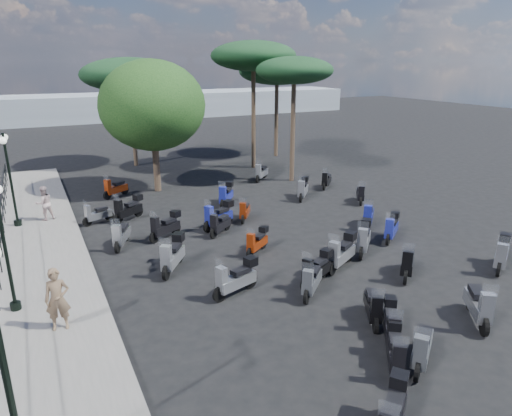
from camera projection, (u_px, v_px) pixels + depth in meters
name	position (u px, v px, depth m)	size (l,w,h in m)	color
ground	(241.00, 257.00, 16.81)	(120.00, 120.00, 0.00)	black
sidewalk	(44.00, 258.00, 16.55)	(3.00, 30.00, 0.15)	#63625F
lamp_post_0	(2.00, 358.00, 6.96)	(0.42, 1.24, 4.22)	black
lamp_post_1	(4.00, 241.00, 12.33)	(0.34, 1.08, 3.66)	black
lamp_post_2	(10.00, 174.00, 18.87)	(0.32, 1.17, 3.97)	black
woman	(57.00, 299.00, 11.79)	(0.63, 0.41, 1.71)	brown
pedestrian_far	(44.00, 203.00, 20.03)	(0.75, 0.58, 1.54)	#C4A9A7
scooter_1	(236.00, 279.00, 13.95)	(1.71, 0.79, 1.40)	black
scooter_2	(173.00, 256.00, 15.53)	(1.26, 1.60, 1.49)	black
scooter_3	(165.00, 226.00, 18.42)	(1.53, 0.98, 1.34)	black
scooter_4	(121.00, 236.00, 17.53)	(0.94, 1.58, 1.37)	black
scooter_5	(97.00, 215.00, 20.12)	(1.42, 0.73, 1.19)	black
scooter_6	(422.00, 348.00, 10.66)	(1.44, 1.14, 1.38)	black
scooter_7	(373.00, 307.00, 12.50)	(0.98, 1.44, 1.30)	black
scooter_8	(311.00, 281.00, 13.93)	(1.30, 1.21, 1.33)	black
scooter_9	(219.00, 216.00, 19.54)	(1.68, 1.00, 1.44)	black
scooter_10	(128.00, 209.00, 20.53)	(1.55, 1.07, 1.38)	black
scooter_11	(115.00, 189.00, 24.01)	(1.47, 1.01, 1.34)	black
scooter_12	(391.00, 325.00, 11.62)	(1.10, 1.35, 1.27)	black
scooter_13	(316.00, 269.00, 14.67)	(1.55, 0.88, 1.31)	black
scooter_14	(342.00, 253.00, 15.74)	(1.71, 1.08, 1.49)	black
scooter_15	(257.00, 242.00, 17.01)	(1.28, 0.98, 1.18)	black
scooter_16	(220.00, 224.00, 18.84)	(1.31, 1.04, 1.25)	black
scooter_17	(226.00, 195.00, 22.65)	(1.25, 1.45, 1.40)	black
scooter_18	(479.00, 306.00, 12.43)	(1.22, 1.58, 1.49)	black
scooter_19	(407.00, 263.00, 15.13)	(1.39, 1.29, 1.42)	black
scooter_20	(364.00, 239.00, 17.01)	(1.44, 1.42, 1.47)	black
scooter_21	(245.00, 211.00, 20.52)	(0.97, 1.31, 1.22)	black
scooter_22	(303.00, 189.00, 23.69)	(1.29, 1.42, 1.39)	black
scooter_23	(261.00, 173.00, 27.33)	(1.34, 1.24, 1.37)	black
scooter_25	(502.00, 254.00, 15.66)	(1.62, 1.13, 1.45)	black
scooter_26	(391.00, 228.00, 18.25)	(1.42, 1.15, 1.33)	black
scooter_27	(368.00, 216.00, 19.67)	(1.35, 1.35, 1.43)	black
scooter_28	(360.00, 194.00, 23.06)	(1.01, 1.35, 1.26)	black
scooter_29	(326.00, 180.00, 25.75)	(1.22, 1.15, 1.26)	black
scooter_30	(395.00, 351.00, 10.56)	(1.10, 1.35, 1.27)	black
broadleaf_tree	(152.00, 106.00, 23.93)	(5.57, 5.57, 7.01)	#38281E
pine_0	(253.00, 56.00, 28.65)	(5.40, 5.40, 8.12)	#38281E
pine_1	(277.00, 72.00, 32.72)	(5.53, 5.53, 7.13)	#38281E
pine_2	(129.00, 75.00, 29.58)	(6.23, 6.23, 7.12)	#38281E
pine_3	(294.00, 71.00, 25.56)	(4.40, 4.40, 7.14)	#38281E
distant_hills	(82.00, 108.00, 54.57)	(70.00, 8.00, 3.00)	gray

